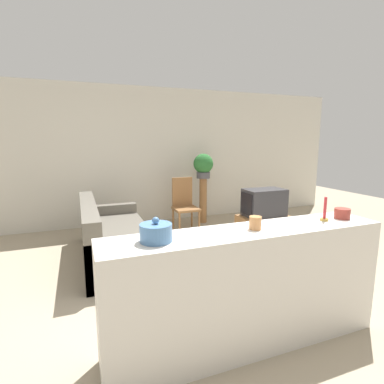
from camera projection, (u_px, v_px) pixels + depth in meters
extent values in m
plane|color=tan|center=(213.00, 305.00, 3.07)|extent=(14.00, 14.00, 0.00)
cube|color=beige|center=(142.00, 156.00, 5.99)|extent=(9.00, 0.06, 2.70)
cube|color=#605B51|center=(117.00, 243.00, 4.28)|extent=(0.91, 2.07, 0.42)
cube|color=#605B51|center=(89.00, 218.00, 4.08)|extent=(0.20, 2.07, 0.40)
cube|color=#605B51|center=(127.00, 263.00, 3.39)|extent=(0.91, 0.16, 0.58)
cube|color=#605B51|center=(110.00, 221.00, 5.14)|extent=(0.91, 0.16, 0.58)
cube|color=olive|center=(263.00, 227.00, 5.13)|extent=(0.85, 0.48, 0.40)
cube|color=#333338|center=(264.00, 202.00, 5.05)|extent=(0.68, 0.41, 0.46)
cube|color=black|center=(247.00, 204.00, 4.93)|extent=(0.02, 0.34, 0.36)
cube|color=olive|center=(186.00, 209.00, 5.54)|extent=(0.44, 0.44, 0.04)
cube|color=olive|center=(182.00, 192.00, 5.68)|extent=(0.40, 0.04, 0.54)
cylinder|color=olive|center=(180.00, 224.00, 5.34)|extent=(0.04, 0.04, 0.39)
cylinder|color=olive|center=(199.00, 222.00, 5.47)|extent=(0.04, 0.04, 0.39)
cylinder|color=olive|center=(173.00, 219.00, 5.69)|extent=(0.04, 0.04, 0.39)
cylinder|color=olive|center=(192.00, 217.00, 5.82)|extent=(0.04, 0.04, 0.39)
cylinder|color=olive|center=(203.00, 200.00, 6.08)|extent=(0.15, 0.15, 0.91)
cylinder|color=#4C4C51|center=(203.00, 175.00, 6.00)|extent=(0.27, 0.27, 0.12)
sphere|color=#2D7033|center=(203.00, 164.00, 5.96)|extent=(0.40, 0.40, 0.40)
cube|color=silver|center=(247.00, 288.00, 2.41)|extent=(2.32, 0.44, 0.98)
cylinder|color=#4C7AAD|center=(156.00, 233.00, 2.05)|extent=(0.22, 0.22, 0.12)
sphere|color=#4C7AAD|center=(156.00, 220.00, 2.04)|extent=(0.05, 0.05, 0.05)
cylinder|color=#C6844C|center=(255.00, 223.00, 2.34)|extent=(0.10, 0.10, 0.10)
cylinder|color=#B7933D|center=(324.00, 220.00, 2.59)|extent=(0.07, 0.07, 0.02)
cylinder|color=#B7282D|center=(325.00, 208.00, 2.57)|extent=(0.02, 0.02, 0.19)
cylinder|color=#99382D|center=(342.00, 214.00, 2.66)|extent=(0.13, 0.13, 0.09)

